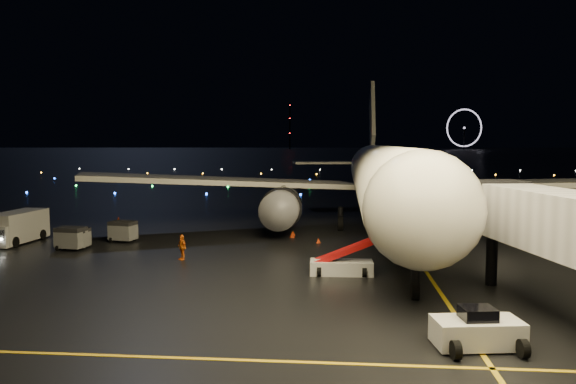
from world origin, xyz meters
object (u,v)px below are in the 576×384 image
object	(u,v)px
pushback_tug	(477,327)
baggage_cart_1	(76,238)
crew_c	(182,247)
baggage_cart_0	(71,239)
belt_loader	(342,252)
baggage_cart_2	(123,231)
service_truck	(18,227)
airliner	(384,143)

from	to	relation	value
pushback_tug	baggage_cart_1	bearing A→B (deg)	135.42
pushback_tug	crew_c	xyz separation A→B (m)	(-17.85, 16.76, 0.09)
baggage_cart_0	belt_loader	bearing A→B (deg)	-9.69
belt_loader	baggage_cart_1	xyz separation A→B (m)	(-22.19, 7.34, -0.64)
belt_loader	baggage_cart_0	world-z (taller)	belt_loader
pushback_tug	baggage_cart_0	bearing A→B (deg)	136.39
belt_loader	baggage_cart_2	size ratio (longest dim) A/B	2.83
pushback_tug	baggage_cart_2	xyz separation A→B (m)	(-25.31, 23.99, 0.04)
service_truck	baggage_cart_2	distance (m)	9.27
crew_c	baggage_cart_1	xyz separation A→B (m)	(-10.14, 3.71, -0.12)
crew_c	baggage_cart_0	bearing A→B (deg)	-150.44
pushback_tug	baggage_cart_1	xyz separation A→B (m)	(-27.99, 20.47, -0.03)
belt_loader	pushback_tug	bearing A→B (deg)	-67.23
service_truck	crew_c	size ratio (longest dim) A/B	3.90
crew_c	baggage_cart_0	world-z (taller)	crew_c
baggage_cart_0	baggage_cart_2	world-z (taller)	baggage_cart_0
airliner	belt_loader	distance (m)	23.16
crew_c	baggage_cart_1	world-z (taller)	crew_c
belt_loader	baggage_cart_0	size ratio (longest dim) A/B	2.78
baggage_cart_1	baggage_cart_0	bearing A→B (deg)	-102.07
belt_loader	service_truck	bearing A→B (deg)	160.23
airliner	pushback_tug	xyz separation A→B (m)	(1.35, -34.61, -8.01)
crew_c	baggage_cart_2	xyz separation A→B (m)	(-7.46, 7.23, -0.05)
baggage_cart_0	baggage_cart_2	xyz separation A→B (m)	(2.83, 4.14, -0.02)
airliner	baggage_cart_0	xyz separation A→B (m)	(-26.79, -14.76, -7.95)
belt_loader	baggage_cart_0	xyz separation A→B (m)	(-22.34, 6.73, -0.55)
service_truck	airliner	bearing A→B (deg)	22.80
airliner	crew_c	world-z (taller)	airliner
baggage_cart_2	service_truck	bearing A→B (deg)	-160.92
airliner	pushback_tug	world-z (taller)	airliner
service_truck	baggage_cart_0	bearing A→B (deg)	-21.93
crew_c	baggage_cart_2	distance (m)	10.39
baggage_cart_0	service_truck	bearing A→B (deg)	161.89
service_truck	crew_c	xyz separation A→B (m)	(16.64, -6.08, -0.43)
crew_c	baggage_cart_2	bearing A→B (deg)	-177.84
airliner	baggage_cart_0	bearing A→B (deg)	-150.49
airliner	baggage_cart_0	world-z (taller)	airliner
baggage_cart_2	crew_c	bearing A→B (deg)	-32.19
pushback_tug	service_truck	world-z (taller)	service_truck
baggage_cart_1	airliner	bearing A→B (deg)	29.73
airliner	service_truck	bearing A→B (deg)	-159.78
crew_c	service_truck	bearing A→B (deg)	-153.78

